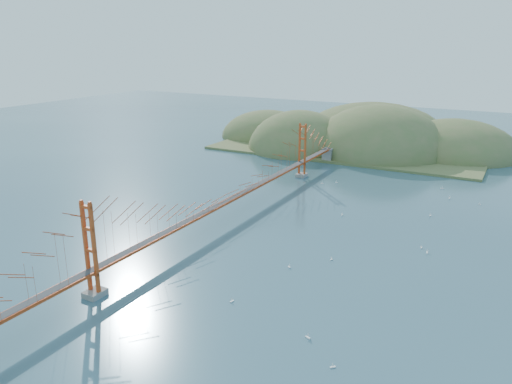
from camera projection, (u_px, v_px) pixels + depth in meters
The scene contains 17 objects.
ground at pixel (229, 218), 83.45m from camera, with size 320.00×320.00×0.00m, color #2F505F.
bridge at pixel (229, 178), 81.54m from camera, with size 2.20×94.40×12.00m.
far_headlands at pixel (364, 146), 139.91m from camera, with size 84.00×58.00×25.00m.
sailboat_15 at pixel (449, 198), 93.61m from camera, with size 0.52×0.63×0.73m.
sailboat_1 at pixel (427, 252), 69.85m from camera, with size 0.57×0.62×0.70m.
sailboat_10 at pixel (232, 301), 56.92m from camera, with size 0.53×0.57×0.64m.
sailboat_13 at pixel (333, 366), 45.53m from camera, with size 0.60×0.60×0.63m.
sailboat_3 at pixel (322, 183), 103.25m from camera, with size 0.61×0.61×0.65m.
sailboat_14 at pixel (342, 215), 84.78m from camera, with size 0.45×0.55×0.64m.
sailboat_0 at pixel (331, 259), 67.70m from camera, with size 0.49×0.52×0.59m.
sailboat_7 at pixel (442, 188), 99.81m from camera, with size 0.63×0.58×0.71m.
sailboat_2 at pixel (308, 337), 50.01m from camera, with size 0.67×0.67×0.74m.
sailboat_17 at pixel (479, 204), 90.25m from camera, with size 0.50×0.42×0.58m.
sailboat_4 at pixel (430, 215), 84.41m from camera, with size 0.50×0.58×0.66m.
sailboat_6 at pixel (289, 266), 65.51m from camera, with size 0.57×0.57×0.61m.
sailboat_12 at pixel (336, 182), 104.06m from camera, with size 0.54×0.44×0.63m.
sailboat_5 at pixel (421, 247), 71.48m from camera, with size 0.43×0.51×0.59m.
Camera 1 is at (41.48, -66.74, 28.78)m, focal length 35.00 mm.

